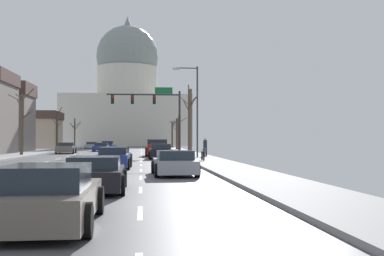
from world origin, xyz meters
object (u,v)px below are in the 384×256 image
object	(u,v)px
pickup_truck_near_00	(157,149)
pedestrian_00	(205,146)
street_lamp_right	(194,103)
sedan_near_05	(95,175)
sedan_oncoming_03	(92,145)
signal_gantry	(154,106)
sedan_near_04	(174,164)
sedan_near_02	(117,155)
bicycle_parked	(203,156)
sedan_oncoming_00	(66,148)
sedan_near_06	(48,197)
sedan_oncoming_01	(101,147)
sedan_near_01	(161,152)
sedan_near_03	(114,158)
sedan_oncoming_02	(108,145)

from	to	relation	value
pickup_truck_near_00	pedestrian_00	bearing A→B (deg)	-53.18
street_lamp_right	pickup_truck_near_00	xyz separation A→B (m)	(-2.86, 7.71, -3.95)
pickup_truck_near_00	sedan_near_05	distance (m)	32.82
sedan_oncoming_03	signal_gantry	bearing A→B (deg)	-73.88
signal_gantry	sedan_near_04	distance (m)	30.40
pickup_truck_near_00	sedan_near_02	distance (m)	14.80
sedan_oncoming_03	bicycle_parked	bearing A→B (deg)	-75.82
pedestrian_00	sedan_near_04	bearing A→B (deg)	-101.31
sedan_oncoming_00	bicycle_parked	world-z (taller)	sedan_oncoming_00
sedan_near_06	sedan_near_04	bearing A→B (deg)	75.71
sedan_oncoming_01	pickup_truck_near_00	bearing A→B (deg)	-69.66
pickup_truck_near_00	sedan_near_02	xyz separation A→B (m)	(-3.20, -14.45, -0.17)
sedan_near_02	sedan_near_04	world-z (taller)	sedan_near_02
sedan_near_01	pedestrian_00	bearing A→B (deg)	21.54
signal_gantry	sedan_oncoming_03	size ratio (longest dim) A/B	1.80
bicycle_parked	sedan_oncoming_01	bearing A→B (deg)	107.15
sedan_near_01	sedan_near_05	size ratio (longest dim) A/B	0.97
signal_gantry	sedan_oncoming_00	world-z (taller)	signal_gantry
street_lamp_right	sedan_oncoming_01	world-z (taller)	street_lamp_right
sedan_oncoming_01	signal_gantry	bearing A→B (deg)	-65.31
sedan_near_06	pedestrian_00	world-z (taller)	pedestrian_00
sedan_near_05	sedan_near_04	bearing A→B (deg)	65.83
sedan_near_06	sedan_oncoming_01	size ratio (longest dim) A/B	1.04
street_lamp_right	pickup_truck_near_00	bearing A→B (deg)	110.37
sedan_oncoming_00	sedan_oncoming_03	world-z (taller)	sedan_oncoming_00
sedan_near_03	pedestrian_00	bearing A→B (deg)	64.08
pedestrian_00	sedan_near_02	bearing A→B (deg)	-129.09
sedan_near_05	street_lamp_right	bearing A→B (deg)	76.69
sedan_near_03	sedan_oncoming_02	distance (m)	50.46
sedan_oncoming_02	bicycle_parked	size ratio (longest dim) A/B	2.67
signal_gantry	sedan_oncoming_02	size ratio (longest dim) A/B	1.67
sedan_near_06	bicycle_parked	world-z (taller)	sedan_near_06
pedestrian_00	sedan_near_05	bearing A→B (deg)	-104.70
pickup_truck_near_00	sedan_oncoming_01	world-z (taller)	pickup_truck_near_00
sedan_near_06	sedan_oncoming_00	bearing A→B (deg)	98.03
pedestrian_00	bicycle_parked	xyz separation A→B (m)	(-1.17, -7.80, -0.58)
sedan_near_06	bicycle_parked	bearing A→B (deg)	76.34
street_lamp_right	pickup_truck_near_00	size ratio (longest dim) A/B	1.37
bicycle_parked	sedan_near_05	bearing A→B (deg)	-107.08
street_lamp_right	sedan_near_01	bearing A→B (deg)	166.87
street_lamp_right	sedan_oncoming_01	size ratio (longest dim) A/B	1.75
sedan_near_03	street_lamp_right	bearing A→B (deg)	64.61
pedestrian_00	bicycle_parked	distance (m)	7.91
sedan_near_05	sedan_oncoming_02	world-z (taller)	sedan_oncoming_02
sedan_near_03	pedestrian_00	world-z (taller)	pedestrian_00
signal_gantry	sedan_near_02	bearing A→B (deg)	-99.06
pickup_truck_near_00	sedan_near_04	distance (m)	25.86
sedan_near_06	sedan_oncoming_03	world-z (taller)	sedan_near_06
sedan_near_05	sedan_oncoming_00	world-z (taller)	sedan_oncoming_00
sedan_near_04	sedan_oncoming_03	distance (m)	65.41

